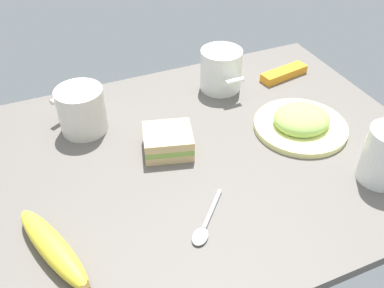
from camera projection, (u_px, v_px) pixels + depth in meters
The scene contains 8 objects.
tabletop at pixel (192, 160), 80.69cm from camera, with size 90.00×64.00×2.00cm, color #5B5651.
plate_of_food at pixel (301, 122), 85.61cm from camera, with size 18.79×18.79×4.73cm.
coffee_mug_black at pixel (82, 110), 83.59cm from camera, with size 10.12×11.63×9.26cm.
coffee_mug_spare at pixel (221, 69), 95.62cm from camera, with size 9.27×11.58×9.42cm.
sandwich_main at pixel (168, 141), 80.01cm from camera, with size 10.86×10.22×4.40cm.
banana at pixel (53, 248), 61.64cm from camera, with size 9.90×18.83×3.78cm.
spoon at pixel (205, 225), 66.75cm from camera, with size 9.47×10.04×0.80cm.
snack_bar at pixel (284, 73), 101.77cm from camera, with size 12.18×3.31×2.00cm, color orange.
Camera 1 is at (-23.69, -55.40, 54.76)cm, focal length 39.81 mm.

